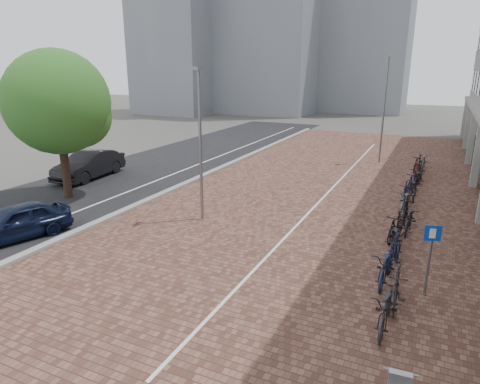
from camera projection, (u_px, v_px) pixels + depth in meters
name	position (u px, v px, depth m)	size (l,w,h in m)	color
ground	(149.00, 291.00, 11.89)	(140.00, 140.00, 0.00)	#474442
plaza_brick	(326.00, 191.00, 21.47)	(14.50, 42.00, 0.04)	brown
street_asphalt	(150.00, 170.00, 25.98)	(8.00, 50.00, 0.03)	black
curb	(205.00, 175.00, 24.36)	(0.35, 42.00, 0.14)	gray
lane_line	(177.00, 173.00, 25.15)	(0.12, 44.00, 0.00)	white
parking_line	(330.00, 191.00, 21.38)	(0.10, 30.00, 0.00)	white
bg_towers	(280.00, 6.00, 56.23)	(33.00, 23.00, 32.00)	gray
car_navy	(16.00, 222.00, 15.32)	(1.53, 3.81, 1.30)	black
car_dark	(89.00, 165.00, 23.83)	(1.63, 4.66, 1.54)	black
parking_sign	(430.00, 251.00, 11.21)	(0.43, 0.17, 2.09)	slate
lamp_near	(201.00, 148.00, 16.62)	(0.12, 0.12, 6.02)	slate
lamp_far	(384.00, 111.00, 26.92)	(0.12, 0.12, 6.74)	gray
street_tree	(62.00, 105.00, 19.28)	(4.75, 4.75, 6.91)	#382619
bike_row	(409.00, 201.00, 18.10)	(1.18, 20.38, 1.05)	black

